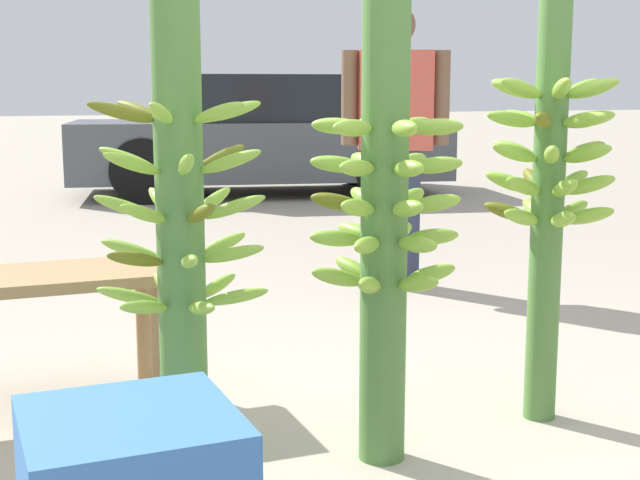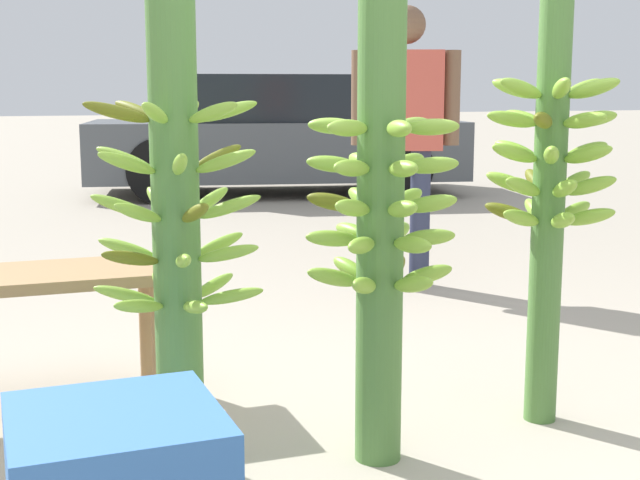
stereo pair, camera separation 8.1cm
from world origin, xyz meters
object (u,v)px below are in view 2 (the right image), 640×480
Objects in this scene: banana_stalk_right at (549,180)px; parked_car at (279,136)px; banana_stalk_left at (175,193)px; banana_stalk_center at (381,212)px; vendor_person at (405,122)px; market_bench at (8,296)px.

banana_stalk_right is 6.91m from parked_car.
banana_stalk_center is (0.57, -0.15, -0.06)m from banana_stalk_left.
vendor_person is at bearing 61.85° from banana_stalk_center.
banana_stalk_right is at bearing -2.55° from banana_stalk_left.
parked_car is (2.00, 6.87, -0.13)m from banana_stalk_center.
banana_stalk_right is 1.86m from market_bench.
banana_stalk_right reaches higher than banana_stalk_center.
banana_stalk_left is 1.22m from banana_stalk_right.
banana_stalk_right is (1.22, -0.05, -0.00)m from banana_stalk_left.
market_bench is at bearing 140.20° from banana_stalk_center.
banana_stalk_left is 7.20m from parked_car.
vendor_person is (1.73, 2.02, 0.12)m from banana_stalk_left.
vendor_person is 1.29× the size of market_bench.
banana_stalk_center is 0.98× the size of banana_stalk_right.
parked_car reaches higher than market_bench.
banana_stalk_left is 0.92m from market_bench.
market_bench is (-1.01, 0.84, -0.35)m from banana_stalk_center.
banana_stalk_left is 1.05× the size of vendor_person.
banana_stalk_center is at bearing -38.42° from market_bench.
vendor_person is at bearing 76.07° from banana_stalk_right.
parked_car is (2.57, 6.72, -0.20)m from banana_stalk_left.
vendor_person is (0.51, 2.07, 0.12)m from banana_stalk_right.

